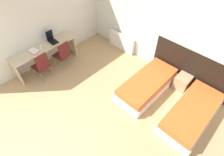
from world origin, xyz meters
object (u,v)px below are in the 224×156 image
at_px(laptop, 52,39).
at_px(bed_near_window, 147,84).
at_px(chair_near_notebook, 41,65).
at_px(bed_near_door, 192,113).
at_px(chair_near_laptop, 62,54).
at_px(nightstand, 182,82).

bearing_deg(laptop, bed_near_window, 19.91).
bearing_deg(chair_near_notebook, bed_near_window, 28.88).
relative_size(bed_near_window, bed_near_door, 1.00).
distance_m(chair_near_laptop, laptop, 0.56).
relative_size(nightstand, laptop, 1.22).
bearing_deg(nightstand, chair_near_laptop, -150.52).
bearing_deg(bed_near_door, nightstand, 131.37).
relative_size(chair_near_laptop, chair_near_notebook, 1.00).
bearing_deg(bed_near_window, bed_near_door, 0.00).
xyz_separation_m(chair_near_notebook, laptop, (-0.45, 0.74, 0.33)).
xyz_separation_m(bed_near_door, nightstand, (-0.68, 0.78, 0.01)).
distance_m(bed_near_door, chair_near_laptop, 4.09).
bearing_deg(chair_near_notebook, chair_near_laptop, 83.86).
height_order(nightstand, chair_near_notebook, chair_near_notebook).
height_order(nightstand, laptop, laptop).
distance_m(nightstand, chair_near_notebook, 4.16).
xyz_separation_m(bed_near_window, bed_near_door, (1.37, 0.00, 0.00)).
bearing_deg(chair_near_notebook, laptop, 115.18).
bearing_deg(nightstand, chair_near_notebook, -141.61).
bearing_deg(chair_near_laptop, bed_near_window, 14.15).
xyz_separation_m(chair_near_laptop, chair_near_notebook, (0.00, -0.74, 0.00)).
bearing_deg(chair_near_laptop, laptop, 171.58).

